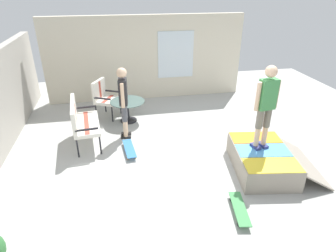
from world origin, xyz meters
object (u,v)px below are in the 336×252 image
object	(u,v)px
person_watching	(123,98)
skateboard_spare	(240,209)
patio_bench	(81,119)
person_skater	(266,102)
skateboard_by_bench	(129,149)
skate_ramp	(263,160)
patio_table	(128,107)
patio_chair_near_house	(103,95)

from	to	relation	value
person_watching	skateboard_spare	size ratio (longest dim) A/B	2.06
patio_bench	person_skater	world-z (taller)	person_skater
skateboard_by_bench	skateboard_spare	world-z (taller)	same
patio_bench	person_watching	xyz separation A→B (m)	(0.15, -0.98, 0.37)
skate_ramp	patio_bench	bearing A→B (deg)	64.07
patio_bench	skateboard_spare	world-z (taller)	patio_bench
person_skater	skateboard_spare	bearing A→B (deg)	143.78
patio_table	person_skater	world-z (taller)	person_skater
person_skater	skateboard_spare	distance (m)	1.98
skate_ramp	skateboard_spare	size ratio (longest dim) A/B	2.23
person_watching	skateboard_by_bench	xyz separation A→B (m)	(-0.74, -0.03, -0.90)
patio_bench	patio_table	world-z (taller)	patio_bench
person_watching	skateboard_spare	xyz separation A→B (m)	(-2.95, -1.66, -0.90)
person_watching	skateboard_by_bench	bearing A→B (deg)	-177.76
patio_chair_near_house	skateboard_by_bench	bearing A→B (deg)	-165.53
person_watching	person_skater	size ratio (longest dim) A/B	1.04
skateboard_by_bench	skateboard_spare	distance (m)	2.74
patio_bench	skateboard_spare	distance (m)	3.88
skateboard_by_bench	person_skater	bearing A→B (deg)	-112.02
skate_ramp	skateboard_spare	distance (m)	1.42
skate_ramp	skateboard_by_bench	distance (m)	2.81
patio_table	person_watching	xyz separation A→B (m)	(-0.85, 0.12, 0.58)
patio_table	skateboard_spare	xyz separation A→B (m)	(-3.80, -1.54, -0.32)
patio_bench	patio_chair_near_house	xyz separation A→B (m)	(1.44, -0.49, -0.00)
skate_ramp	skateboard_spare	xyz separation A→B (m)	(-1.06, 0.93, -0.14)
patio_chair_near_house	person_watching	distance (m)	1.43
patio_chair_near_house	skateboard_spare	distance (m)	4.78
skate_ramp	patio_table	size ratio (longest dim) A/B	2.04
skate_ramp	skateboard_by_bench	bearing A→B (deg)	65.86
skate_ramp	skateboard_by_bench	size ratio (longest dim) A/B	2.25
patio_bench	patio_chair_near_house	world-z (taller)	same
person_skater	skateboard_by_bench	world-z (taller)	person_skater
patio_chair_near_house	person_watching	xyz separation A→B (m)	(-1.29, -0.49, 0.38)
skate_ramp	person_skater	bearing A→B (deg)	22.42
person_watching	skateboard_spare	bearing A→B (deg)	-150.67
patio_table	person_watching	world-z (taller)	person_watching
patio_chair_near_house	person_skater	size ratio (longest dim) A/B	0.63
person_skater	skateboard_spare	size ratio (longest dim) A/B	1.98
patio_table	skateboard_by_bench	distance (m)	1.63
patio_chair_near_house	patio_table	size ratio (longest dim) A/B	1.13
patio_bench	person_watching	size ratio (longest dim) A/B	0.77
patio_bench	person_watching	distance (m)	1.06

